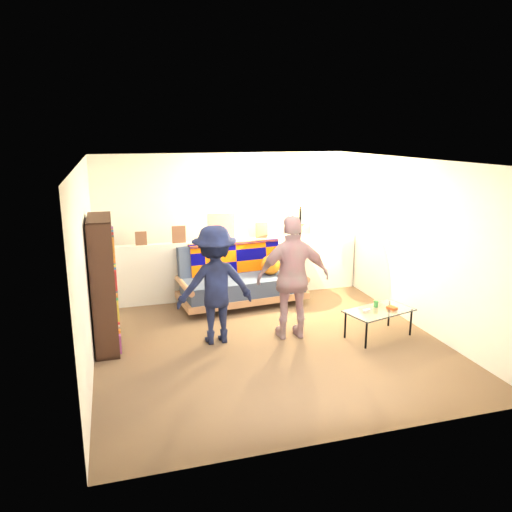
{
  "coord_description": "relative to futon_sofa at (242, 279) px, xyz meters",
  "views": [
    {
      "loc": [
        -1.91,
        -6.16,
        2.77
      ],
      "look_at": [
        0.0,
        0.4,
        1.05
      ],
      "focal_mm": 35.0,
      "sensor_mm": 36.0,
      "label": 1
    }
  ],
  "objects": [
    {
      "name": "ground",
      "position": [
        -0.05,
        -1.43,
        -0.41
      ],
      "size": [
        5.0,
        5.0,
        0.0
      ],
      "primitive_type": "plane",
      "color": "brown",
      "rests_on": "ground"
    },
    {
      "name": "room_shell",
      "position": [
        -0.05,
        -0.96,
        1.27
      ],
      "size": [
        4.6,
        5.05,
        2.45
      ],
      "color": "silver",
      "rests_on": "ground"
    },
    {
      "name": "half_wall_ledge",
      "position": [
        -0.05,
        0.37,
        0.09
      ],
      "size": [
        4.45,
        0.15,
        1.0
      ],
      "primitive_type": "cube",
      "color": "silver",
      "rests_on": "ground"
    },
    {
      "name": "ledge_decor",
      "position": [
        -0.28,
        0.35,
        0.77
      ],
      "size": [
        2.97,
        0.02,
        0.45
      ],
      "color": "brown",
      "rests_on": "half_wall_ledge"
    },
    {
      "name": "futon_sofa",
      "position": [
        0.0,
        0.0,
        0.0
      ],
      "size": [
        2.11,
        1.16,
        0.87
      ],
      "color": "#AB7753",
      "rests_on": "ground"
    },
    {
      "name": "bookshelf",
      "position": [
        -2.14,
        -1.19,
        0.4
      ],
      "size": [
        0.29,
        0.87,
        1.73
      ],
      "color": "black",
      "rests_on": "ground"
    },
    {
      "name": "coffee_table",
      "position": [
        1.46,
        -1.88,
        -0.04
      ],
      "size": [
        1.03,
        0.73,
        0.48
      ],
      "color": "black",
      "rests_on": "ground"
    },
    {
      "name": "floor_lamp",
      "position": [
        1.0,
        -0.02,
        0.76
      ],
      "size": [
        0.38,
        0.3,
        1.65
      ],
      "color": "black",
      "rests_on": "ground"
    },
    {
      "name": "person_left",
      "position": [
        -0.73,
        -1.4,
        0.39
      ],
      "size": [
        1.04,
        0.61,
        1.58
      ],
      "primitive_type": "imported",
      "rotation": [
        0.0,
        0.0,
        3.17
      ],
      "color": "black",
      "rests_on": "ground"
    },
    {
      "name": "person_right",
      "position": [
        0.31,
        -1.56,
        0.44
      ],
      "size": [
        1.03,
        0.51,
        1.7
      ],
      "primitive_type": "imported",
      "rotation": [
        0.0,
        0.0,
        3.04
      ],
      "color": "pink",
      "rests_on": "ground"
    }
  ]
}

